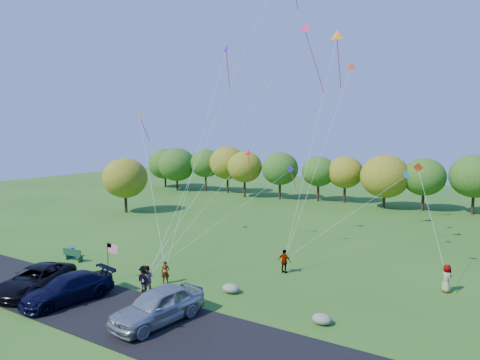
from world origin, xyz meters
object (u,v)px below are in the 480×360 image
at_px(flyer_d, 284,261).
at_px(flyer_e, 447,278).
at_px(minivan_silver, 158,305).
at_px(flyer_b, 147,280).
at_px(minivan_navy, 68,289).
at_px(flyer_c, 144,279).
at_px(park_bench, 73,255).
at_px(minivan_dark, 35,279).
at_px(trash_barrel, 71,252).
at_px(flyer_a, 165,272).

xyz_separation_m(flyer_d, flyer_e, (10.48, 2.07, 0.04)).
bearing_deg(minivan_silver, flyer_b, 148.79).
height_order(minivan_navy, flyer_b, flyer_b).
relative_size(minivan_silver, flyer_c, 3.16).
distance_m(minivan_navy, flyer_d, 14.65).
distance_m(flyer_c, park_bench, 9.77).
bearing_deg(minivan_dark, flyer_c, 11.99).
bearing_deg(flyer_b, flyer_e, 27.50).
xyz_separation_m(minivan_dark, flyer_c, (5.91, 3.65, 0.01)).
relative_size(minivan_dark, flyer_d, 3.28).
height_order(flyer_d, trash_barrel, flyer_d).
relative_size(flyer_d, park_bench, 0.98).
xyz_separation_m(flyer_c, park_bench, (-9.57, 1.91, -0.34)).
bearing_deg(flyer_d, flyer_a, 51.09).
distance_m(minivan_navy, park_bench, 8.79).
bearing_deg(flyer_a, minivan_dark, -173.31).
xyz_separation_m(minivan_dark, flyer_e, (22.44, 13.83, 0.05)).
xyz_separation_m(flyer_a, park_bench, (-9.68, -0.00, -0.24)).
distance_m(flyer_b, flyer_e, 19.16).
height_order(minivan_silver, park_bench, minivan_silver).
xyz_separation_m(minivan_navy, flyer_a, (2.85, 5.53, -0.09)).
bearing_deg(park_bench, flyer_a, -8.16).
bearing_deg(trash_barrel, flyer_a, -3.05).
bearing_deg(flyer_b, flyer_d, 50.07).
bearing_deg(flyer_c, flyer_e, -139.30).
bearing_deg(flyer_c, park_bench, -2.20).
height_order(minivan_dark, trash_barrel, minivan_dark).
height_order(minivan_dark, minivan_navy, minivan_navy).
bearing_deg(flyer_c, minivan_navy, 61.92).
height_order(minivan_dark, flyer_b, flyer_b).
bearing_deg(park_bench, flyer_c, -19.46).
relative_size(minivan_navy, trash_barrel, 6.77).
bearing_deg(flyer_e, flyer_a, 79.49).
relative_size(minivan_dark, trash_barrel, 6.99).
bearing_deg(park_bench, minivan_silver, -27.91).
xyz_separation_m(flyer_b, flyer_e, (16.24, 10.17, 0.02)).
relative_size(park_bench, trash_barrel, 2.18).
bearing_deg(minivan_navy, park_bench, 151.59).
relative_size(flyer_c, park_bench, 0.97).
bearing_deg(flyer_d, minivan_silver, 83.51).
bearing_deg(flyer_d, flyer_b, 59.50).
height_order(minivan_dark, flyer_e, flyer_e).
bearing_deg(minivan_silver, trash_barrel, 167.55).
xyz_separation_m(minivan_silver, flyer_d, (2.21, 11.01, -0.13)).
height_order(minivan_navy, minivan_silver, minivan_silver).
relative_size(minivan_dark, park_bench, 3.20).
bearing_deg(minivan_silver, park_bench, 168.33).
distance_m(flyer_e, park_bench, 27.38).
distance_m(flyer_b, park_bench, 10.05).
relative_size(flyer_d, flyer_e, 0.96).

